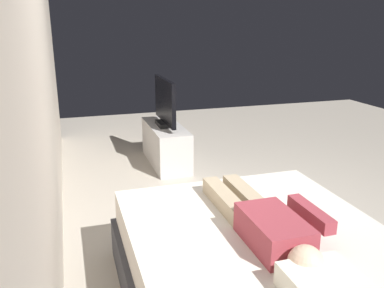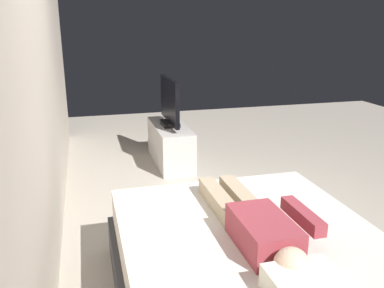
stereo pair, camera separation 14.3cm
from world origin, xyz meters
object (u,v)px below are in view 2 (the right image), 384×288
Objects in this scene: remote at (304,215)px; tv at (170,103)px; person at (256,223)px; tv_stand at (170,144)px; bed at (254,278)px.

tv is (2.74, 0.31, 0.24)m from remote.
person is 1.43× the size of tv.
tv_stand is 0.53m from tv.
person is 2.92m from tv_stand.
person is at bearing 178.12° from tv_stand.
bed reaches higher than tv_stand.
remote is (0.18, -0.41, 0.29)m from bed.
tv is at bearing 0.00° from tv_stand.
person reaches higher than remote.
remote is at bearing -173.55° from tv.
tv reaches higher than bed.
person is 8.40× the size of remote.
remote is 0.14× the size of tv_stand.
remote is 2.78m from tv_stand.
tv_stand is (2.89, -0.09, -0.37)m from person.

